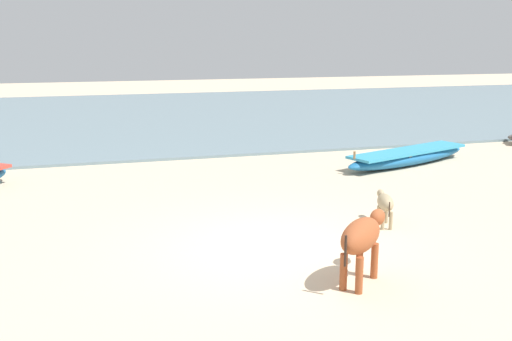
{
  "coord_description": "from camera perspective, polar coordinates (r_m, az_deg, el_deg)",
  "views": [
    {
      "loc": [
        -2.78,
        -8.75,
        3.42
      ],
      "look_at": [
        0.62,
        3.07,
        0.6
      ],
      "focal_mm": 40.63,
      "sensor_mm": 36.0,
      "label": 1
    }
  ],
  "objects": [
    {
      "name": "sea_water",
      "position": [
        26.59,
        -9.96,
        5.4
      ],
      "size": [
        60.0,
        20.0,
        0.08
      ],
      "primitive_type": "cube",
      "color": "slate",
      "rests_on": "ground"
    },
    {
      "name": "cow_adult_rust",
      "position": [
        8.34,
        10.38,
        -6.45
      ],
      "size": [
        1.23,
        1.19,
        0.95
      ],
      "rotation": [
        0.0,
        0.0,
        0.76
      ],
      "color": "#9E4C28",
      "rests_on": "ground"
    },
    {
      "name": "ground",
      "position": [
        9.8,
        1.47,
        -7.51
      ],
      "size": [
        80.0,
        80.0,
        0.0
      ],
      "primitive_type": "plane",
      "color": "beige"
    },
    {
      "name": "calf_near_dun",
      "position": [
        10.99,
        12.57,
        -3.15
      ],
      "size": [
        0.45,
        0.92,
        0.61
      ],
      "rotation": [
        0.0,
        0.0,
        1.28
      ],
      "color": "tan",
      "rests_on": "ground"
    },
    {
      "name": "fishing_boat_1",
      "position": [
        16.51,
        14.74,
        1.34
      ],
      "size": [
        4.57,
        2.35,
        0.61
      ],
      "rotation": [
        0.0,
        0.0,
        3.49
      ],
      "color": "#1E669E",
      "rests_on": "ground"
    }
  ]
}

